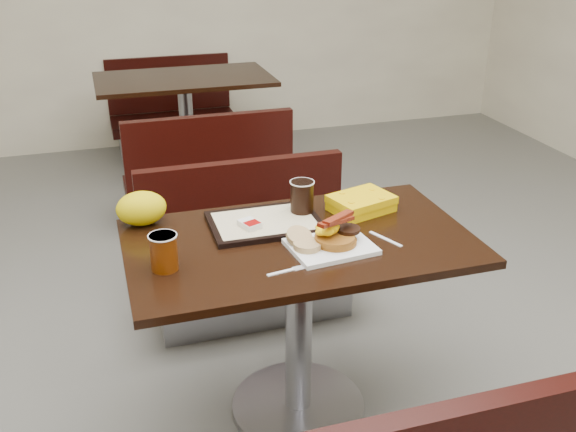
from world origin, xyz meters
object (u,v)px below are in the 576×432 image
object	(u,v)px
bench_far_n	(173,106)
platter	(331,247)
table_near	(299,329)
table_far	(187,129)
clamshell	(361,203)
knife	(386,239)
coffee_cup_near	(164,252)
tray	(265,223)
bench_near_n	(253,249)
coffee_cup_far	(302,196)
bench_far_s	(205,164)
fork	(281,272)
paper_bag	(141,208)
hashbrown_sleeve_left	(250,224)

from	to	relation	value
bench_far_n	platter	world-z (taller)	platter
table_near	table_far	size ratio (longest dim) A/B	1.00
table_far	clamshell	bearing A→B (deg)	-83.01
bench_far_n	knife	world-z (taller)	knife
coffee_cup_near	table_far	bearing A→B (deg)	79.93
tray	bench_far_n	bearing A→B (deg)	89.03
table_near	tray	world-z (taller)	tray
bench_near_n	coffee_cup_far	xyz separation A→B (m)	(0.07, -0.52, 0.47)
table_far	tray	distance (m)	2.49
bench_near_n	tray	bearing A→B (deg)	-98.73
bench_far_s	fork	world-z (taller)	fork
table_near	coffee_cup_near	size ratio (longest dim) A/B	9.96
bench_far_s	bench_far_n	bearing A→B (deg)	90.00
table_far	bench_far_n	distance (m)	0.70
paper_bag	hashbrown_sleeve_left	bearing A→B (deg)	-25.97
fork	clamshell	xyz separation A→B (m)	(0.43, 0.37, 0.03)
bench_far_n	bench_far_s	bearing A→B (deg)	-90.00
table_near	clamshell	size ratio (longest dim) A/B	5.36
table_far	paper_bag	size ratio (longest dim) A/B	6.63
hashbrown_sleeve_left	clamshell	world-z (taller)	clamshell
bench_near_n	bench_far_s	distance (m)	1.20
table_far	fork	size ratio (longest dim) A/B	9.46
table_near	bench_far_s	distance (m)	1.90
knife	coffee_cup_far	size ratio (longest dim) A/B	1.24
coffee_cup_near	clamshell	size ratio (longest dim) A/B	0.54
tray	bench_near_n	bearing A→B (deg)	81.85
fork	tray	bearing A→B (deg)	73.81
table_far	hashbrown_sleeve_left	bearing A→B (deg)	-93.47
table_far	bench_far_s	xyz separation A→B (m)	(0.00, -0.70, -0.02)
hashbrown_sleeve_left	table_far	bearing A→B (deg)	65.81
tray	paper_bag	xyz separation A→B (m)	(-0.42, 0.14, 0.05)
table_far	bench_far_n	bearing A→B (deg)	90.00
table_near	platter	xyz separation A→B (m)	(0.08, -0.10, 0.38)
platter	clamshell	distance (m)	0.34
fork	bench_near_n	bearing A→B (deg)	72.91
coffee_cup_near	clamshell	world-z (taller)	coffee_cup_near
table_near	bench_near_n	xyz separation A→B (m)	(0.00, 0.70, -0.02)
table_far	knife	size ratio (longest dim) A/B	8.17
table_far	knife	world-z (taller)	knife
paper_bag	table_near	bearing A→B (deg)	-29.09
bench_near_n	bench_far_s	xyz separation A→B (m)	(0.00, 1.20, 0.00)
table_near	clamshell	xyz separation A→B (m)	(0.30, 0.16, 0.41)
tray	hashbrown_sleeve_left	world-z (taller)	hashbrown_sleeve_left
bench_far_n	coffee_cup_far	world-z (taller)	coffee_cup_far
bench_far_n	table_far	bearing A→B (deg)	-90.00
table_far	paper_bag	distance (m)	2.41
hashbrown_sleeve_left	clamshell	size ratio (longest dim) A/B	0.35
bench_near_n	bench_far_n	world-z (taller)	same
fork	knife	size ratio (longest dim) A/B	0.86
table_near	table_far	distance (m)	2.60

